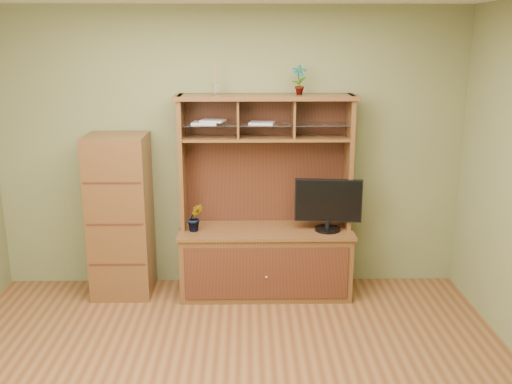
{
  "coord_description": "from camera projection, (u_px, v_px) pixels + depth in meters",
  "views": [
    {
      "loc": [
        0.16,
        -3.43,
        2.38
      ],
      "look_at": [
        0.23,
        1.2,
        1.15
      ],
      "focal_mm": 40.0,
      "sensor_mm": 36.0,
      "label": 1
    }
  ],
  "objects": [
    {
      "name": "room",
      "position": [
        222.0,
        210.0,
        3.57
      ],
      "size": [
        4.54,
        4.04,
        2.74
      ],
      "color": "brown",
      "rests_on": "ground"
    },
    {
      "name": "media_hutch",
      "position": [
        266.0,
        240.0,
        5.46
      ],
      "size": [
        1.66,
        0.61,
        1.9
      ],
      "color": "#482B14",
      "rests_on": "room"
    },
    {
      "name": "monitor",
      "position": [
        328.0,
        204.0,
        5.29
      ],
      "size": [
        0.62,
        0.24,
        0.49
      ],
      "rotation": [
        0.0,
        0.0,
        -0.11
      ],
      "color": "black",
      "rests_on": "media_hutch"
    },
    {
      "name": "orchid_plant",
      "position": [
        195.0,
        217.0,
        5.3
      ],
      "size": [
        0.16,
        0.14,
        0.27
      ],
      "primitive_type": "imported",
      "rotation": [
        0.0,
        0.0,
        0.15
      ],
      "color": "#31591E",
      "rests_on": "media_hutch"
    },
    {
      "name": "top_plant",
      "position": [
        299.0,
        80.0,
        5.15
      ],
      "size": [
        0.14,
        0.1,
        0.27
      ],
      "primitive_type": "imported",
      "rotation": [
        0.0,
        0.0,
        -0.03
      ],
      "color": "#365E21",
      "rests_on": "media_hutch"
    },
    {
      "name": "reed_diffuser",
      "position": [
        215.0,
        82.0,
        5.14
      ],
      "size": [
        0.06,
        0.06,
        0.29
      ],
      "color": "silver",
      "rests_on": "media_hutch"
    },
    {
      "name": "magazines",
      "position": [
        226.0,
        122.0,
        5.24
      ],
      "size": [
        0.77,
        0.21,
        0.04
      ],
      "color": "#BBBBC0",
      "rests_on": "media_hutch"
    },
    {
      "name": "side_cabinet",
      "position": [
        121.0,
        216.0,
        5.38
      ],
      "size": [
        0.55,
        0.5,
        1.55
      ],
      "color": "#482B14",
      "rests_on": "room"
    }
  ]
}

